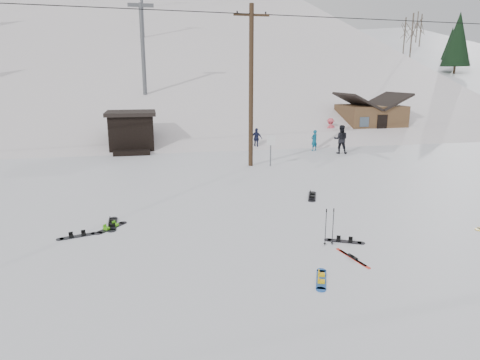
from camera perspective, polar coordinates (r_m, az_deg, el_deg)
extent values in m
plane|color=white|center=(11.96, 7.65, -12.07)|extent=(200.00, 200.00, 0.00)
cube|color=white|center=(67.45, -8.34, -1.14)|extent=(60.00, 85.24, 65.97)
cube|color=white|center=(74.94, 22.30, 0.25)|extent=(45.66, 93.98, 54.59)
cylinder|color=#3A2819|center=(24.79, 1.49, 12.18)|extent=(0.26, 0.26, 9.00)
cube|color=#3A2819|center=(24.99, 1.55, 21.15)|extent=(2.00, 0.12, 0.12)
cylinder|color=black|center=(25.01, 1.55, 21.42)|extent=(0.08, 0.08, 0.12)
cylinder|color=#595B60|center=(25.05, 4.10, 3.88)|extent=(0.07, 0.07, 1.80)
cube|color=white|center=(24.90, 4.15, 5.33)|extent=(0.50, 0.04, 0.60)
cube|color=black|center=(31.39, -14.22, 6.15)|extent=(3.00, 3.00, 2.50)
cube|color=black|center=(31.25, -14.36, 8.63)|extent=(3.40, 3.40, 0.25)
cube|color=black|center=(29.77, -14.21, 3.61)|extent=(2.40, 1.20, 0.30)
cylinder|color=#595B60|center=(40.17, -12.80, 16.39)|extent=(0.36, 0.36, 8.00)
cube|color=#595B60|center=(40.54, -13.11, 21.75)|extent=(2.20, 0.30, 0.30)
cylinder|color=#595B60|center=(60.72, -12.96, 21.55)|extent=(0.36, 0.36, 8.00)
cube|color=brown|center=(39.10, 16.93, 7.55)|extent=(5.00, 4.00, 2.70)
cube|color=black|center=(38.34, 15.31, 10.10)|extent=(2.69, 4.40, 1.43)
cube|color=black|center=(39.64, 18.84, 9.96)|extent=(2.69, 4.40, 1.43)
cube|color=black|center=(37.38, 18.38, 6.80)|extent=(0.90, 0.06, 1.90)
cube|color=blue|center=(11.64, 10.78, -12.91)|extent=(0.66, 1.10, 0.02)
cylinder|color=blue|center=(12.13, 10.81, -11.76)|extent=(0.25, 0.25, 0.02)
cylinder|color=blue|center=(11.15, 10.75, -14.16)|extent=(0.25, 0.25, 0.02)
cube|color=yellow|center=(11.80, 10.80, -12.28)|extent=(0.22, 0.19, 0.07)
cube|color=yellow|center=(11.44, 10.78, -13.14)|extent=(0.22, 0.19, 0.07)
cube|color=red|center=(13.04, 14.97, -10.13)|extent=(0.35, 1.37, 0.02)
cube|color=black|center=(13.02, 14.98, -9.98)|extent=(0.12, 0.26, 0.06)
cube|color=red|center=(13.14, 14.59, -9.91)|extent=(0.35, 1.37, 0.02)
cube|color=black|center=(13.13, 14.60, -9.76)|extent=(0.12, 0.26, 0.06)
cylinder|color=black|center=(13.64, 11.35, -6.26)|extent=(0.02, 0.02, 1.16)
cylinder|color=black|center=(13.83, 11.25, -8.30)|extent=(0.09, 0.09, 0.01)
cylinder|color=black|center=(13.46, 11.46, -4.01)|extent=(0.03, 0.03, 0.11)
cylinder|color=black|center=(13.73, 12.28, -6.17)|extent=(0.02, 0.02, 1.16)
cylinder|color=black|center=(13.92, 12.17, -8.19)|extent=(0.09, 0.09, 0.01)
cylinder|color=black|center=(13.56, 12.41, -3.93)|extent=(0.03, 0.03, 0.11)
cube|color=black|center=(15.25, -20.84, -7.02)|extent=(1.11, 0.56, 0.02)
cylinder|color=black|center=(15.32, -18.82, -6.75)|extent=(0.25, 0.25, 0.02)
cylinder|color=black|center=(15.20, -22.88, -7.28)|extent=(0.25, 0.25, 0.02)
cube|color=black|center=(15.26, -20.12, -6.76)|extent=(0.18, 0.21, 0.07)
cube|color=black|center=(15.22, -21.59, -6.95)|extent=(0.18, 0.21, 0.07)
cube|color=black|center=(16.03, -16.64, -5.67)|extent=(0.35, 1.33, 0.03)
cylinder|color=black|center=(16.65, -16.54, -4.93)|extent=(0.30, 0.30, 0.03)
cylinder|color=black|center=(15.40, -16.75, -6.48)|extent=(0.30, 0.30, 0.03)
cube|color=black|center=(16.23, -16.62, -5.21)|extent=(0.22, 0.17, 0.09)
cube|color=black|center=(15.78, -16.69, -5.76)|extent=(0.22, 0.17, 0.09)
cube|color=black|center=(15.68, -16.81, -6.12)|extent=(0.96, 1.08, 0.02)
cylinder|color=black|center=(16.08, -15.34, -5.52)|extent=(0.27, 0.27, 0.02)
cylinder|color=black|center=(15.30, -18.36, -6.74)|extent=(0.27, 0.27, 0.02)
cube|color=#53C016|center=(15.81, -16.28, -5.73)|extent=(0.24, 0.24, 0.08)
cube|color=#53C016|center=(15.53, -17.37, -6.16)|extent=(0.24, 0.24, 0.08)
cube|color=black|center=(14.25, 13.74, -7.96)|extent=(1.04, 0.69, 0.02)
cylinder|color=black|center=(14.25, 15.86, -8.09)|extent=(0.24, 0.24, 0.02)
cylinder|color=black|center=(14.26, 11.63, -7.82)|extent=(0.24, 0.24, 0.02)
cube|color=black|center=(14.23, 14.52, -7.84)|extent=(0.19, 0.21, 0.07)
cube|color=black|center=(14.23, 12.99, -7.74)|extent=(0.19, 0.21, 0.07)
cylinder|color=yellow|center=(17.02, 29.33, -5.77)|extent=(0.31, 0.31, 0.03)
cube|color=black|center=(19.06, 9.59, -2.18)|extent=(0.82, 1.40, 0.03)
cylinder|color=black|center=(19.73, 9.63, -1.63)|extent=(0.32, 0.32, 0.03)
cylinder|color=black|center=(18.40, 9.54, -2.76)|extent=(0.32, 0.32, 0.03)
cube|color=black|center=(19.29, 9.61, -1.81)|extent=(0.27, 0.24, 0.09)
cube|color=black|center=(18.81, 9.58, -2.21)|extent=(0.27, 0.24, 0.09)
imported|color=#0B5473|center=(30.70, 9.87, 5.23)|extent=(0.63, 0.55, 1.47)
imported|color=black|center=(29.93, 13.29, 5.30)|extent=(1.16, 1.05, 1.94)
imported|color=#E04F5E|center=(35.86, 11.94, 6.63)|extent=(1.28, 0.89, 1.82)
imported|color=#181C3C|center=(31.09, 2.22, 5.55)|extent=(0.92, 0.82, 1.50)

